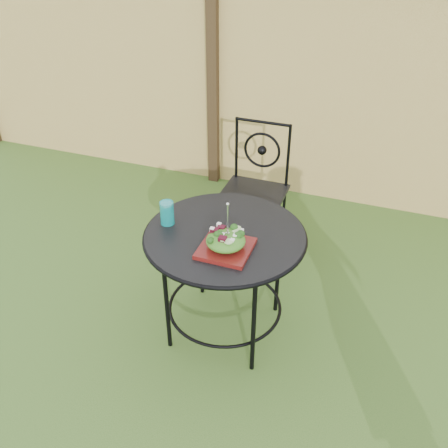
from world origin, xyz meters
TOP-DOWN VIEW (x-y plane):
  - ground at (0.00, 0.00)m, footprint 60.00×60.00m
  - fence at (-0.00, 2.19)m, footprint 8.00×0.12m
  - patio_table at (-0.53, 0.33)m, footprint 0.92×0.92m
  - patio_chair at (-0.65, 1.30)m, footprint 0.46×0.46m
  - salad_plate at (-0.47, 0.19)m, footprint 0.27×0.27m
  - salad at (-0.47, 0.19)m, footprint 0.21×0.21m
  - fork at (-0.46, 0.19)m, footprint 0.01×0.01m
  - drinking_glass at (-0.88, 0.32)m, footprint 0.08×0.08m

SIDE VIEW (x-z plane):
  - ground at x=0.00m, z-range 0.00..0.00m
  - patio_chair at x=-0.65m, z-range 0.03..0.98m
  - patio_table at x=-0.53m, z-range 0.22..0.95m
  - salad_plate at x=-0.47m, z-range 0.72..0.75m
  - salad at x=-0.47m, z-range 0.75..0.83m
  - drinking_glass at x=-0.88m, z-range 0.72..0.86m
  - fork at x=-0.46m, z-range 0.83..1.01m
  - fence at x=0.00m, z-range 0.00..1.90m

